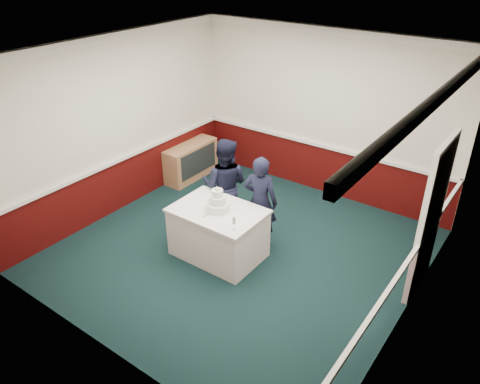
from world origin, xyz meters
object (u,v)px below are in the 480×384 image
Objects in this scene: sideboard at (191,161)px; cake_table at (218,232)px; person_woman at (260,202)px; person_man at (225,185)px; wedding_cake at (218,203)px; champagne_flute at (234,221)px; cake_knife at (207,215)px.

cake_table is at bearing -40.17° from sideboard.
cake_table reaches higher than sideboard.
person_man is at bearing -17.65° from person_woman.
person_man reaches higher than cake_table.
person_woman reaches higher than cake_table.
sideboard is 3.30× the size of wedding_cake.
sideboard is 0.76× the size of person_man.
person_man is at bearing -32.51° from sideboard.
person_woman reaches higher than champagne_flute.
person_woman reaches higher than sideboard.
person_woman is at bearing -25.11° from sideboard.
cake_table is 3.63× the size of wedding_cake.
cake_knife is 0.94m from person_man.
wedding_cake is at bearing 48.86° from person_woman.
cake_table is 0.50m from wedding_cake.
cake_knife is 1.07× the size of champagne_flute.
champagne_flute is (0.50, -0.28, 0.53)m from cake_table.
wedding_cake is 0.24× the size of person_woman.
wedding_cake is 1.78× the size of champagne_flute.
cake_table is 0.78m from champagne_flute.
person_woman is (0.71, -0.05, -0.04)m from person_man.
person_man reaches higher than champagne_flute.
person_woman is at bearing 77.09° from cake_knife.
cake_table is 0.44m from cake_knife.
champagne_flute is 0.14× the size of person_woman.
person_man is at bearing 122.58° from cake_knife.
person_man is at bearing 132.92° from champagne_flute.
sideboard is at bearing 139.83° from cake_table.
sideboard is 0.81× the size of person_woman.
champagne_flute is at bearing 87.36° from person_woman.
cake_table is 0.87m from person_man.
cake_knife is at bearing -43.67° from sideboard.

